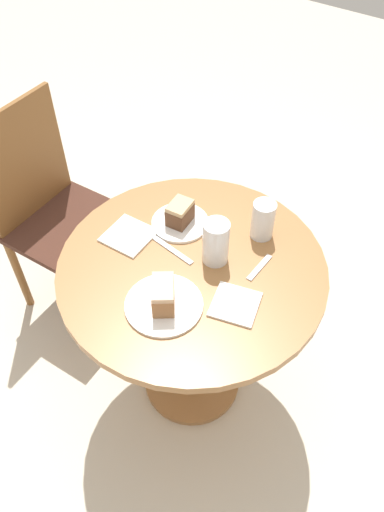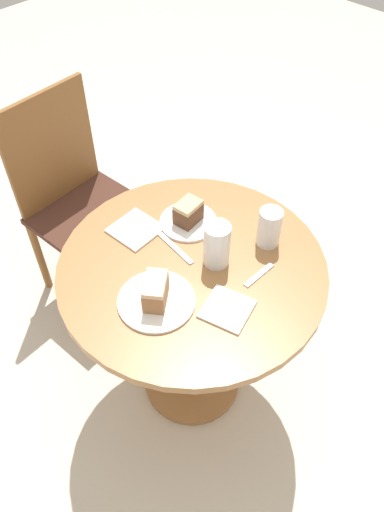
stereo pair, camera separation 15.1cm
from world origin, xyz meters
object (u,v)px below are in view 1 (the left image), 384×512
Objects in this scene: cake_slice_near at (180,213)px; cake_slice_far at (163,295)px; chair at (56,211)px; plate_near at (180,222)px; glass_lemonade at (216,244)px; plate_far at (164,305)px; glass_water at (263,222)px.

cake_slice_near is 0.77× the size of cake_slice_far.
plate_near is at bearing -90.36° from chair.
glass_lemonade is (-0.06, -0.19, 0.06)m from plate_near.
plate_near is (0.03, -0.64, 0.27)m from chair.
cake_slice_near is (0.03, -0.64, 0.31)m from chair.
cake_slice_far reaches higher than plate_far.
chair is 0.96m from glass_water.
glass_lemonade is 0.19m from glass_water.
plate_near is 0.04m from cake_slice_near.
chair reaches higher than cake_slice_near.
glass_water is (0.11, -0.25, 0.05)m from plate_near.
cake_slice_near reaches higher than plate_near.
chair is 4.12× the size of plate_far.
chair is at bearing 71.33° from plate_far.
plate_near is at bearing 114.53° from glass_water.
glass_lemonade is at bearing -4.57° from cake_slice_far.
chair is at bearing 87.82° from glass_lemonade.
glass_water is at bearing -11.21° from cake_slice_far.
chair is 7.08× the size of glass_water.
cake_slice_far is (-0.00, -0.00, 0.05)m from plate_far.
plate_near and plate_far have the same top height.
cake_slice_far is 0.80× the size of glass_lemonade.
glass_water is (0.15, -0.89, 0.32)m from chair.
plate_far is at bearing -151.46° from cake_slice_near.
cake_slice_far is 0.91× the size of glass_water.
cake_slice_near is at bearing 70.72° from glass_lemonade.
plate_far is 0.43m from glass_water.
cake_slice_near is at bearing 28.54° from plate_far.
plate_far is at bearing 175.43° from glass_lemonade.
plate_near is 0.21m from glass_lemonade.
chair is 0.71m from cake_slice_near.
plate_far is at bearing 168.79° from glass_water.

